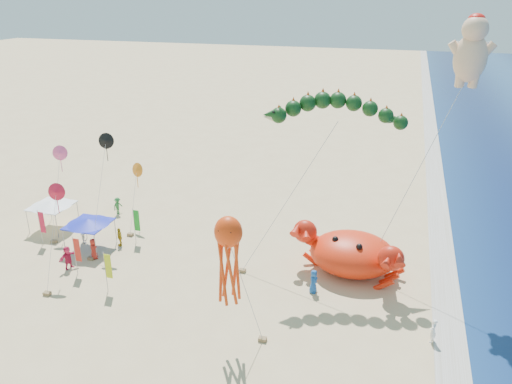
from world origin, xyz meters
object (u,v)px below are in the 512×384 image
at_px(crab_inflatable, 352,253).
at_px(octopus_kite, 229,254).
at_px(dragon_kite, 336,115).
at_px(cherub_kite, 471,50).
at_px(canopy_blue, 88,222).
at_px(canopy_white, 51,204).

relative_size(crab_inflatable, octopus_kite, 1.02).
distance_m(dragon_kite, octopus_kite, 13.28).
bearing_deg(cherub_kite, canopy_blue, -170.22).
height_order(crab_inflatable, octopus_kite, octopus_kite).
xyz_separation_m(crab_inflatable, canopy_white, (-26.77, -0.07, 0.74)).
relative_size(canopy_blue, canopy_white, 0.98).
xyz_separation_m(crab_inflatable, canopy_blue, (-21.39, -2.35, 0.74)).
relative_size(octopus_kite, canopy_blue, 2.45).
bearing_deg(canopy_white, crab_inflatable, 0.15).
distance_m(crab_inflatable, canopy_blue, 21.53).
xyz_separation_m(crab_inflatable, octopus_kite, (-6.07, -10.57, 4.63)).
relative_size(cherub_kite, canopy_white, 5.21).
bearing_deg(canopy_white, canopy_blue, -22.96).
bearing_deg(canopy_white, dragon_kite, 1.72).
distance_m(crab_inflatable, dragon_kite, 10.57).
bearing_deg(cherub_kite, canopy_white, -175.67).
bearing_deg(octopus_kite, cherub_kite, 46.27).
relative_size(cherub_kite, canopy_blue, 5.33).
distance_m(dragon_kite, canopy_blue, 21.91).
xyz_separation_m(dragon_kite, cherub_kite, (8.32, 1.76, 4.49)).
height_order(octopus_kite, canopy_blue, octopus_kite).
xyz_separation_m(canopy_blue, canopy_white, (-5.38, 2.28, 0.00)).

